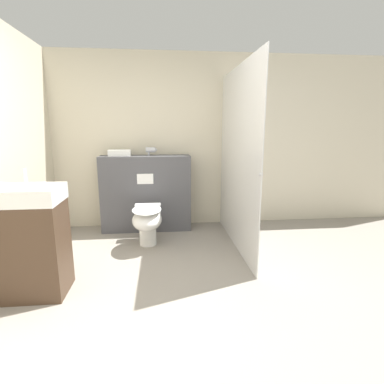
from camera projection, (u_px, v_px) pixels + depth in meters
name	position (u px, v px, depth m)	size (l,w,h in m)	color
ground_plane	(167.00, 318.00, 2.33)	(12.00, 12.00, 0.00)	gray
wall_back	(162.00, 142.00, 4.39)	(8.00, 0.06, 2.50)	beige
partition_panel	(146.00, 193.00, 4.27)	(1.26, 0.32, 1.07)	#4C4C51
shower_glass	(237.00, 160.00, 3.60)	(0.04, 1.83, 2.16)	silver
toilet	(147.00, 221.00, 3.70)	(0.36, 0.63, 0.50)	white
sink_vanity	(27.00, 242.00, 2.59)	(0.63, 0.43, 1.12)	#473323
hair_drier	(151.00, 150.00, 4.17)	(0.16, 0.07, 0.12)	#B7B7BC
folded_towel	(120.00, 153.00, 4.14)	(0.30, 0.17, 0.08)	white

